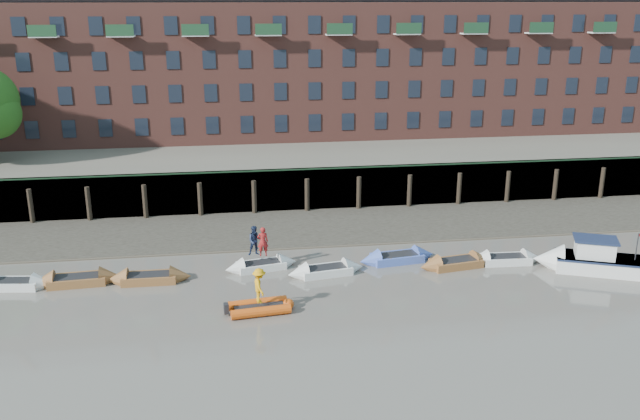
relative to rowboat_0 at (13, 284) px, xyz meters
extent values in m
plane|color=#666058|center=(16.18, -10.08, -0.23)|extent=(220.00, 220.00, 0.00)
cube|color=#3D382F|center=(16.18, 7.92, -0.23)|extent=(110.00, 8.00, 0.50)
cube|color=#4C4336|center=(16.18, 4.52, -0.23)|extent=(110.00, 1.60, 0.10)
cube|color=#2D2A26|center=(16.18, 12.32, 1.37)|extent=(110.00, 0.80, 3.20)
cylinder|color=black|center=(-1.82, 11.67, 1.07)|extent=(0.36, 0.36, 2.60)
cylinder|color=black|center=(2.18, 11.67, 1.07)|extent=(0.36, 0.36, 2.60)
cylinder|color=black|center=(6.18, 11.67, 1.07)|extent=(0.36, 0.36, 2.60)
cylinder|color=black|center=(10.18, 11.67, 1.07)|extent=(0.36, 0.36, 2.60)
cylinder|color=black|center=(14.18, 11.67, 1.07)|extent=(0.36, 0.36, 2.60)
cylinder|color=black|center=(18.18, 11.67, 1.07)|extent=(0.36, 0.36, 2.60)
cylinder|color=black|center=(22.18, 11.67, 1.07)|extent=(0.36, 0.36, 2.60)
cylinder|color=black|center=(26.18, 11.67, 1.07)|extent=(0.36, 0.36, 2.60)
cylinder|color=black|center=(30.18, 11.67, 1.07)|extent=(0.36, 0.36, 2.60)
cylinder|color=black|center=(34.18, 11.67, 1.07)|extent=(0.36, 0.36, 2.60)
cylinder|color=black|center=(38.18, 11.67, 1.07)|extent=(0.36, 0.36, 2.60)
cylinder|color=black|center=(42.18, 11.67, 1.07)|extent=(0.36, 0.36, 2.60)
cube|color=#264C2D|center=(16.18, 12.02, 3.02)|extent=(110.00, 0.06, 0.10)
cube|color=#5E594D|center=(16.18, 25.92, 1.37)|extent=(110.00, 28.00, 3.20)
cube|color=brown|center=(16.18, 26.92, 8.97)|extent=(80.00, 10.00, 12.00)
cube|color=black|center=(-3.82, 21.90, 4.77)|extent=(1.10, 0.12, 1.50)
cube|color=black|center=(-0.82, 21.90, 4.77)|extent=(1.10, 0.12, 1.50)
cube|color=black|center=(2.18, 21.90, 4.77)|extent=(1.10, 0.12, 1.50)
cube|color=black|center=(5.18, 21.90, 4.77)|extent=(1.10, 0.12, 1.50)
cube|color=black|center=(8.18, 21.90, 4.77)|extent=(1.10, 0.12, 1.50)
cube|color=black|center=(11.18, 21.90, 4.77)|extent=(1.10, 0.12, 1.50)
cube|color=black|center=(14.18, 21.90, 4.77)|extent=(1.10, 0.12, 1.50)
cube|color=black|center=(17.18, 21.90, 4.77)|extent=(1.10, 0.12, 1.50)
cube|color=black|center=(20.18, 21.90, 4.77)|extent=(1.10, 0.12, 1.50)
cube|color=black|center=(23.18, 21.90, 4.77)|extent=(1.10, 0.12, 1.50)
cube|color=black|center=(26.18, 21.90, 4.77)|extent=(1.10, 0.12, 1.50)
cube|color=black|center=(29.18, 21.90, 4.77)|extent=(1.10, 0.12, 1.50)
cube|color=black|center=(32.18, 21.90, 4.77)|extent=(1.10, 0.12, 1.50)
cube|color=black|center=(35.18, 21.90, 4.77)|extent=(1.10, 0.12, 1.50)
cube|color=black|center=(38.18, 21.90, 4.77)|extent=(1.10, 0.12, 1.50)
cube|color=black|center=(41.18, 21.90, 4.77)|extent=(1.10, 0.12, 1.50)
cube|color=black|center=(44.18, 21.90, 4.77)|extent=(1.10, 0.12, 1.50)
cube|color=black|center=(47.18, 21.90, 4.77)|extent=(1.10, 0.12, 1.50)
cube|color=black|center=(50.18, 21.90, 4.77)|extent=(1.10, 0.12, 1.50)
cube|color=black|center=(-3.82, 21.90, 7.57)|extent=(1.10, 0.12, 1.50)
cube|color=black|center=(-0.82, 21.90, 7.57)|extent=(1.10, 0.12, 1.50)
cube|color=black|center=(2.18, 21.90, 7.57)|extent=(1.10, 0.12, 1.50)
cube|color=black|center=(5.18, 21.90, 7.57)|extent=(1.10, 0.12, 1.50)
cube|color=black|center=(8.18, 21.90, 7.57)|extent=(1.10, 0.12, 1.50)
cube|color=black|center=(11.18, 21.90, 7.57)|extent=(1.10, 0.12, 1.50)
cube|color=black|center=(14.18, 21.90, 7.57)|extent=(1.10, 0.12, 1.50)
cube|color=black|center=(17.18, 21.90, 7.57)|extent=(1.10, 0.12, 1.50)
cube|color=black|center=(20.18, 21.90, 7.57)|extent=(1.10, 0.12, 1.50)
cube|color=black|center=(23.18, 21.90, 7.57)|extent=(1.10, 0.12, 1.50)
cube|color=black|center=(26.18, 21.90, 7.57)|extent=(1.10, 0.12, 1.50)
cube|color=black|center=(29.18, 21.90, 7.57)|extent=(1.10, 0.12, 1.50)
cube|color=black|center=(32.18, 21.90, 7.57)|extent=(1.10, 0.12, 1.50)
cube|color=black|center=(35.18, 21.90, 7.57)|extent=(1.10, 0.12, 1.50)
cube|color=black|center=(38.18, 21.90, 7.57)|extent=(1.10, 0.12, 1.50)
cube|color=black|center=(41.18, 21.90, 7.57)|extent=(1.10, 0.12, 1.50)
cube|color=black|center=(44.18, 21.90, 7.57)|extent=(1.10, 0.12, 1.50)
cube|color=black|center=(47.18, 21.90, 7.57)|extent=(1.10, 0.12, 1.50)
cube|color=black|center=(50.18, 21.90, 7.57)|extent=(1.10, 0.12, 1.50)
cube|color=black|center=(-3.82, 21.90, 10.37)|extent=(1.10, 0.12, 1.50)
cube|color=black|center=(-0.82, 21.90, 10.37)|extent=(1.10, 0.12, 1.50)
cube|color=black|center=(2.18, 21.90, 10.37)|extent=(1.10, 0.12, 1.50)
cube|color=black|center=(5.18, 21.90, 10.37)|extent=(1.10, 0.12, 1.50)
cube|color=black|center=(8.18, 21.90, 10.37)|extent=(1.10, 0.12, 1.50)
cube|color=black|center=(11.18, 21.90, 10.37)|extent=(1.10, 0.12, 1.50)
cube|color=black|center=(14.18, 21.90, 10.37)|extent=(1.10, 0.12, 1.50)
cube|color=black|center=(17.18, 21.90, 10.37)|extent=(1.10, 0.12, 1.50)
cube|color=black|center=(20.18, 21.90, 10.37)|extent=(1.10, 0.12, 1.50)
cube|color=black|center=(23.18, 21.90, 10.37)|extent=(1.10, 0.12, 1.50)
cube|color=black|center=(26.18, 21.90, 10.37)|extent=(1.10, 0.12, 1.50)
cube|color=black|center=(29.18, 21.90, 10.37)|extent=(1.10, 0.12, 1.50)
cube|color=black|center=(32.18, 21.90, 10.37)|extent=(1.10, 0.12, 1.50)
cube|color=black|center=(35.18, 21.90, 10.37)|extent=(1.10, 0.12, 1.50)
cube|color=black|center=(38.18, 21.90, 10.37)|extent=(1.10, 0.12, 1.50)
cube|color=black|center=(41.18, 21.90, 10.37)|extent=(1.10, 0.12, 1.50)
cube|color=black|center=(44.18, 21.90, 10.37)|extent=(1.10, 0.12, 1.50)
cube|color=black|center=(47.18, 21.90, 10.37)|extent=(1.10, 0.12, 1.50)
cube|color=black|center=(50.18, 21.90, 10.37)|extent=(1.10, 0.12, 1.50)
cube|color=black|center=(-3.82, 21.90, 13.17)|extent=(1.10, 0.12, 1.50)
cube|color=black|center=(-0.82, 21.90, 13.17)|extent=(1.10, 0.12, 1.50)
cube|color=black|center=(2.18, 21.90, 13.17)|extent=(1.10, 0.12, 1.50)
cube|color=black|center=(5.18, 21.90, 13.17)|extent=(1.10, 0.12, 1.50)
cube|color=black|center=(8.18, 21.90, 13.17)|extent=(1.10, 0.12, 1.50)
cube|color=black|center=(11.18, 21.90, 13.17)|extent=(1.10, 0.12, 1.50)
cube|color=black|center=(14.18, 21.90, 13.17)|extent=(1.10, 0.12, 1.50)
cube|color=black|center=(17.18, 21.90, 13.17)|extent=(1.10, 0.12, 1.50)
cube|color=black|center=(20.18, 21.90, 13.17)|extent=(1.10, 0.12, 1.50)
cube|color=black|center=(23.18, 21.90, 13.17)|extent=(1.10, 0.12, 1.50)
cube|color=black|center=(26.18, 21.90, 13.17)|extent=(1.10, 0.12, 1.50)
cube|color=black|center=(29.18, 21.90, 13.17)|extent=(1.10, 0.12, 1.50)
cube|color=black|center=(32.18, 21.90, 13.17)|extent=(1.10, 0.12, 1.50)
cube|color=black|center=(35.18, 21.90, 13.17)|extent=(1.10, 0.12, 1.50)
cube|color=black|center=(38.18, 21.90, 13.17)|extent=(1.10, 0.12, 1.50)
cube|color=black|center=(41.18, 21.90, 13.17)|extent=(1.10, 0.12, 1.50)
cube|color=black|center=(44.18, 21.90, 13.17)|extent=(1.10, 0.12, 1.50)
cube|color=black|center=(47.18, 21.90, 13.17)|extent=(1.10, 0.12, 1.50)
cube|color=black|center=(50.18, 21.90, 13.17)|extent=(1.10, 0.12, 1.50)
cube|color=silver|center=(0.00, 0.00, -0.01)|extent=(3.08, 1.70, 0.46)
cone|color=silver|center=(1.70, -0.23, -0.01)|extent=(1.31, 1.46, 1.32)
cube|color=black|center=(0.00, 0.00, 0.20)|extent=(2.55, 1.31, 0.06)
cube|color=brown|center=(3.48, 0.00, 0.01)|extent=(3.26, 1.64, 0.50)
cone|color=brown|center=(5.32, 0.12, 0.01)|extent=(1.33, 1.51, 1.43)
cone|color=brown|center=(1.63, -0.12, 0.01)|extent=(1.33, 1.51, 1.43)
cube|color=black|center=(3.48, 0.00, 0.24)|extent=(2.71, 1.25, 0.06)
cube|color=brown|center=(7.51, -0.26, 0.00)|extent=(3.07, 1.40, 0.48)
cone|color=brown|center=(9.29, -0.28, 0.00)|extent=(1.20, 1.39, 1.38)
cone|color=brown|center=(5.73, -0.25, 0.00)|extent=(1.20, 1.39, 1.38)
cube|color=black|center=(7.51, -0.26, 0.22)|extent=(2.56, 1.05, 0.06)
cube|color=silver|center=(14.01, 0.75, -0.01)|extent=(3.04, 1.82, 0.44)
cone|color=silver|center=(15.63, 1.08, -0.01)|extent=(1.34, 1.48, 1.28)
cone|color=silver|center=(12.38, 0.42, -0.01)|extent=(1.34, 1.48, 1.28)
cube|color=black|center=(14.01, 0.75, 0.19)|extent=(2.51, 1.41, 0.06)
cube|color=silver|center=(17.74, -0.62, 0.00)|extent=(3.16, 1.80, 0.47)
cone|color=silver|center=(19.46, -0.34, 0.00)|extent=(1.36, 1.51, 1.35)
cone|color=silver|center=(16.02, -0.89, 0.00)|extent=(1.36, 1.51, 1.35)
cube|color=black|center=(17.74, -0.62, 0.21)|extent=(2.62, 1.39, 0.06)
cube|color=#455FB9|center=(22.41, 0.73, 0.01)|extent=(3.30, 1.83, 0.49)
cone|color=#455FB9|center=(24.23, 0.99, 0.01)|extent=(1.40, 1.57, 1.42)
cone|color=#455FB9|center=(20.60, 0.48, 0.01)|extent=(1.40, 1.57, 1.42)
cube|color=black|center=(22.41, 0.73, 0.24)|extent=(2.74, 1.41, 0.06)
cube|color=brown|center=(25.74, -0.61, 0.00)|extent=(3.24, 1.86, 0.48)
cone|color=brown|center=(27.50, -0.32, 0.00)|extent=(1.40, 1.56, 1.38)
cone|color=brown|center=(23.98, -0.89, 0.00)|extent=(1.40, 1.56, 1.38)
cube|color=black|center=(25.74, -0.61, 0.22)|extent=(2.68, 1.43, 0.06)
cube|color=silver|center=(28.97, -0.44, 0.00)|extent=(3.02, 1.47, 0.46)
cone|color=silver|center=(30.69, -0.51, 0.00)|extent=(1.21, 1.39, 1.33)
cone|color=silver|center=(27.25, -0.36, 0.00)|extent=(1.21, 1.39, 1.33)
cube|color=black|center=(28.97, -0.44, 0.21)|extent=(2.51, 1.11, 0.06)
cylinder|color=#CC4C0F|center=(13.49, -4.52, 0.02)|extent=(3.13, 0.86, 0.51)
cylinder|color=#CC4C0F|center=(13.61, -5.59, 0.02)|extent=(3.13, 0.86, 0.51)
sphere|color=#CC4C0F|center=(15.08, -4.88, 0.02)|extent=(0.59, 0.59, 0.59)
cube|color=black|center=(13.55, -5.05, 0.02)|extent=(2.66, 1.17, 0.18)
cube|color=silver|center=(33.99, -2.54, 0.23)|extent=(5.48, 3.87, 0.93)
cone|color=silver|center=(31.25, -1.40, 0.23)|extent=(2.40, 2.57, 2.06)
cube|color=#19233F|center=(33.99, -2.54, 0.63)|extent=(5.50, 3.90, 0.12)
cube|color=silver|center=(33.61, -2.38, 1.21)|extent=(2.60, 2.26, 1.03)
cube|color=#19233F|center=(33.61, -2.38, 1.78)|extent=(2.96, 2.57, 0.10)
imported|color=maroon|center=(14.14, 0.73, 1.53)|extent=(0.68, 0.47, 1.81)
imported|color=#19233F|center=(13.69, 0.92, 1.54)|extent=(0.94, 0.76, 1.82)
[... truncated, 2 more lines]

